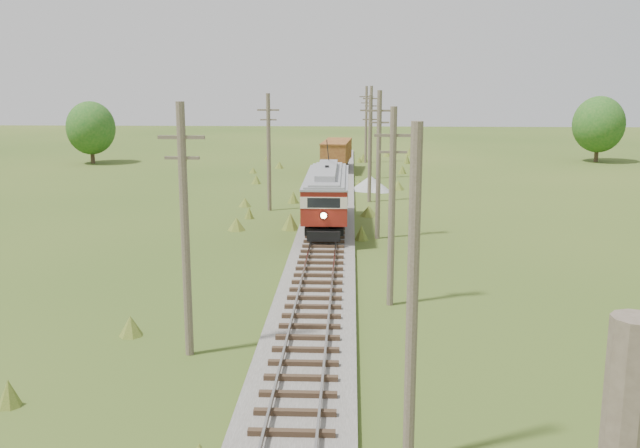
{
  "coord_description": "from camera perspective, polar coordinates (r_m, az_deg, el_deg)",
  "views": [
    {
      "loc": [
        1.56,
        -11.93,
        9.85
      ],
      "look_at": [
        0.0,
        23.3,
        2.48
      ],
      "focal_mm": 40.0,
      "sensor_mm": 36.0,
      "label": 1
    }
  ],
  "objects": [
    {
      "name": "tree_mid_b",
      "position": [
        88.79,
        21.4,
        7.43
      ],
      "size": [
        5.88,
        5.88,
        7.57
      ],
      "color": "#38281C",
      "rests_on": "ground"
    },
    {
      "name": "gravel_pile",
      "position": [
        62.57,
        4.17,
        3.26
      ],
      "size": [
        3.48,
        3.69,
        1.26
      ],
      "color": "gray",
      "rests_on": "ground"
    },
    {
      "name": "utility_pole_r_2",
      "position": [
        30.47,
        5.77,
        1.48
      ],
      "size": [
        1.6,
        0.3,
        8.6
      ],
      "color": "brown",
      "rests_on": "ground"
    },
    {
      "name": "utility_pole_r_5",
      "position": [
        69.16,
        4.09,
        7.39
      ],
      "size": [
        1.6,
        0.3,
        8.9
      ],
      "color": "brown",
      "rests_on": "ground"
    },
    {
      "name": "streetcar",
      "position": [
        45.91,
        0.56,
        2.61
      ],
      "size": [
        2.76,
        11.74,
        5.35
      ],
      "rotation": [
        0.0,
        0.0,
        0.0
      ],
      "color": "black",
      "rests_on": "ground"
    },
    {
      "name": "railbed_main",
      "position": [
        46.96,
        0.58,
        -0.07
      ],
      "size": [
        3.6,
        96.0,
        0.57
      ],
      "color": "#605B54",
      "rests_on": "ground"
    },
    {
      "name": "utility_pole_r_4",
      "position": [
        56.23,
        4.01,
        6.13
      ],
      "size": [
        1.6,
        0.3,
        8.4
      ],
      "color": "brown",
      "rests_on": "ground"
    },
    {
      "name": "tree_mid_a",
      "position": [
        85.42,
        -17.87,
        7.32
      ],
      "size": [
        5.46,
        5.46,
        7.03
      ],
      "color": "#38281C",
      "rests_on": "ground"
    },
    {
      "name": "utility_pole_l_a",
      "position": [
        25.17,
        -10.75,
        -0.39
      ],
      "size": [
        1.6,
        0.3,
        9.0
      ],
      "color": "brown",
      "rests_on": "ground"
    },
    {
      "name": "utility_pole_r_6",
      "position": [
        82.13,
        3.71,
        8.02
      ],
      "size": [
        1.6,
        0.3,
        8.7
      ],
      "color": "brown",
      "rests_on": "ground"
    },
    {
      "name": "utility_pole_r_1",
      "position": [
        17.86,
        7.4,
        -6.07
      ],
      "size": [
        0.3,
        0.3,
        8.8
      ],
      "color": "brown",
      "rests_on": "ground"
    },
    {
      "name": "utility_pole_l_b",
      "position": [
        52.57,
        -4.12,
        5.84
      ],
      "size": [
        1.6,
        0.3,
        8.6
      ],
      "color": "brown",
      "rests_on": "ground"
    },
    {
      "name": "gondola",
      "position": [
        74.53,
        1.33,
        5.75
      ],
      "size": [
        3.21,
        8.18,
        2.66
      ],
      "rotation": [
        0.0,
        0.0,
        -0.08
      ],
      "color": "black",
      "rests_on": "ground"
    },
    {
      "name": "utility_pole_r_3",
      "position": [
        43.28,
        4.71,
        4.83
      ],
      "size": [
        1.6,
        0.3,
        9.0
      ],
      "color": "brown",
      "rests_on": "ground"
    }
  ]
}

